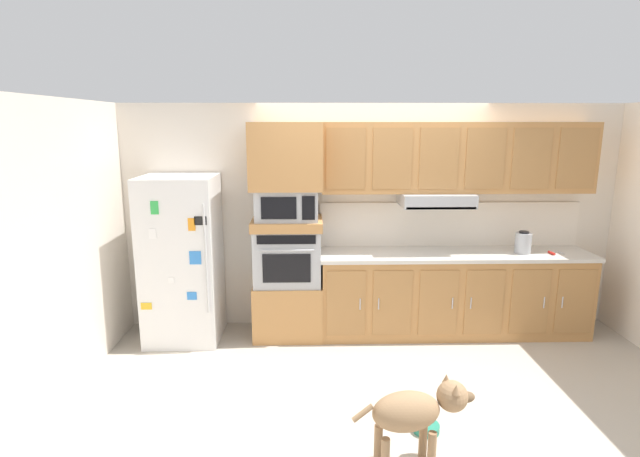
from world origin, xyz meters
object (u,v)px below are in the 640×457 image
electric_kettle (523,243)px  dog_food_bowl (426,428)px  built_in_oven (288,255)px  microwave (287,204)px  screwdriver (552,253)px  dog (416,411)px  refrigerator (182,259)px

electric_kettle → dog_food_bowl: size_ratio=1.20×
built_in_oven → microwave: size_ratio=1.09×
screwdriver → dog_food_bowl: (-1.71, -1.71, -0.90)m
dog → dog_food_bowl: 0.57m
microwave → dog_food_bowl: bearing=-58.4°
built_in_oven → electric_kettle: built_in_oven is taller
electric_kettle → screwdriver: bearing=-10.7°
electric_kettle → dog_food_bowl: electric_kettle is taller
built_in_oven → dog: size_ratio=0.81×
refrigerator → built_in_oven: refrigerator is taller
refrigerator → built_in_oven: bearing=3.5°
dog → microwave: bearing=102.9°
refrigerator → dog_food_bowl: bearing=-38.1°
microwave → electric_kettle: bearing=-1.1°
refrigerator → screwdriver: bearing=-0.5°
refrigerator → microwave: bearing=3.5°
dog → dog_food_bowl: bearing=55.4°
built_in_oven → dog: (0.94, -2.19, -0.48)m
built_in_oven → microwave: (0.00, -0.00, 0.56)m
refrigerator → electric_kettle: 3.64m
refrigerator → built_in_oven: size_ratio=2.51×
built_in_oven → dog: 2.43m
microwave → electric_kettle: 2.56m
built_in_oven → electric_kettle: bearing=-1.1°
microwave → dog_food_bowl: (1.11, -1.81, -1.43)m
refrigerator → screwdriver: refrigerator is taller
screwdriver → refrigerator: bearing=179.5°
microwave → screwdriver: 2.88m
screwdriver → built_in_oven: bearing=177.9°
built_in_oven → electric_kettle: 2.53m
refrigerator → dog: refrigerator is taller
dog → electric_kettle: bearing=43.3°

